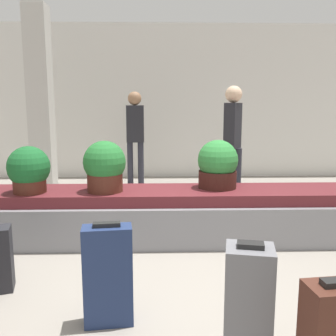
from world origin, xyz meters
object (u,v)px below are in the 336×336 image
object	(u,v)px
traveler_0	(233,133)
pillar	(41,102)
suitcase_4	(248,306)
suitcase_5	(108,275)
potted_plant_2	(29,170)
potted_plant_0	(105,167)
traveler_1	(135,130)
potted_plant_1	(218,165)

from	to	relation	value
traveler_0	pillar	bearing A→B (deg)	105.98
traveler_0	suitcase_4	bearing A→B (deg)	-158.03
suitcase_4	suitcase_5	bearing A→B (deg)	165.28
pillar	potted_plant_2	xyz separation A→B (m)	(0.60, -2.55, -0.76)
suitcase_5	potted_plant_0	xyz separation A→B (m)	(-0.23, 1.64, 0.50)
pillar	potted_plant_2	world-z (taller)	pillar
suitcase_4	traveler_0	xyz separation A→B (m)	(0.63, 3.70, 0.75)
suitcase_4	traveler_1	xyz separation A→B (m)	(-0.95, 4.94, 0.71)
suitcase_4	traveler_0	bearing A→B (deg)	92.15
traveler_0	traveler_1	size ratio (longest dim) A/B	1.03
potted_plant_0	traveler_0	xyz separation A→B (m)	(1.75, 1.62, 0.25)
suitcase_4	traveler_1	world-z (taller)	traveler_1
suitcase_5	traveler_0	bearing A→B (deg)	58.58
pillar	suitcase_4	bearing A→B (deg)	-60.94
suitcase_5	potted_plant_0	distance (m)	1.73
traveler_1	pillar	bearing A→B (deg)	6.78
pillar	suitcase_5	xyz separation A→B (m)	(1.66, -4.15, -1.24)
suitcase_5	traveler_0	xyz separation A→B (m)	(1.52, 3.26, 0.75)
traveler_0	traveler_1	xyz separation A→B (m)	(-1.57, 1.24, -0.03)
pillar	suitcase_4	world-z (taller)	pillar
potted_plant_0	traveler_1	size ratio (longest dim) A/B	0.32
suitcase_4	pillar	bearing A→B (deg)	130.83
potted_plant_1	traveler_0	xyz separation A→B (m)	(0.46, 1.48, 0.26)
potted_plant_2	traveler_1	distance (m)	3.07
pillar	traveler_0	xyz separation A→B (m)	(3.18, -0.89, -0.48)
suitcase_4	potted_plant_2	world-z (taller)	potted_plant_2
potted_plant_2	traveler_1	bearing A→B (deg)	70.89
pillar	suitcase_5	world-z (taller)	pillar
suitcase_4	traveler_1	bearing A→B (deg)	112.61
suitcase_4	suitcase_5	xyz separation A→B (m)	(-0.89, 0.44, -0.01)
potted_plant_1	traveler_1	world-z (taller)	traveler_1
potted_plant_0	traveler_1	world-z (taller)	traveler_1
potted_plant_0	traveler_0	distance (m)	2.40
potted_plant_1	traveler_1	bearing A→B (deg)	112.29
potted_plant_2	traveler_0	xyz separation A→B (m)	(2.58, 1.66, 0.28)
suitcase_5	pillar	bearing A→B (deg)	105.35
potted_plant_1	pillar	bearing A→B (deg)	138.98
suitcase_5	potted_plant_2	size ratio (longest dim) A/B	1.45
potted_plant_1	potted_plant_2	world-z (taller)	potted_plant_1
potted_plant_2	traveler_0	size ratio (longest dim) A/B	0.28
potted_plant_2	traveler_0	distance (m)	3.08
pillar	suitcase_5	size ratio (longest dim) A/B	4.27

